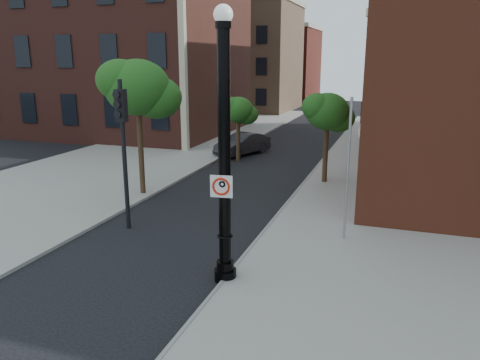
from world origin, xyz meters
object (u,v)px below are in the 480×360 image
at_px(no_parking_sign, 221,186).
at_px(traffic_signal_right, 364,129).
at_px(parked_car, 243,144).
at_px(lamppost, 224,163).
at_px(traffic_signal_left, 122,130).

relative_size(no_parking_sign, traffic_signal_right, 0.14).
relative_size(no_parking_sign, parked_car, 0.15).
distance_m(lamppost, traffic_signal_right, 10.41).
bearing_deg(traffic_signal_right, lamppost, -81.59).
bearing_deg(no_parking_sign, lamppost, 75.93).
distance_m(no_parking_sign, parked_car, 18.02).
xyz_separation_m(parked_car, traffic_signal_left, (0.38, -14.21, 2.93)).
height_order(no_parking_sign, traffic_signal_right, traffic_signal_right).
distance_m(lamppost, parked_car, 17.94).
bearing_deg(parked_car, no_parking_sign, -50.42).
relative_size(lamppost, parked_car, 1.77).
bearing_deg(parked_car, traffic_signal_right, -18.14).
height_order(lamppost, traffic_signal_right, lamppost).
distance_m(traffic_signal_left, traffic_signal_right, 10.56).
bearing_deg(traffic_signal_left, no_parking_sign, -34.72).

